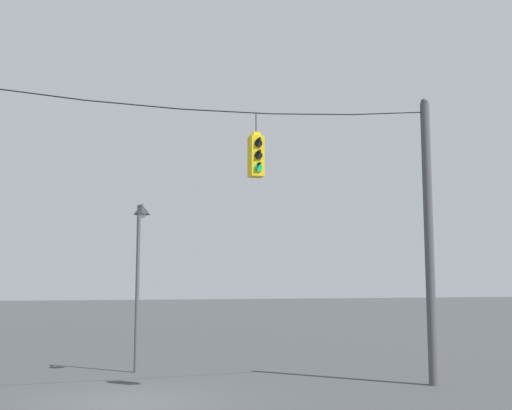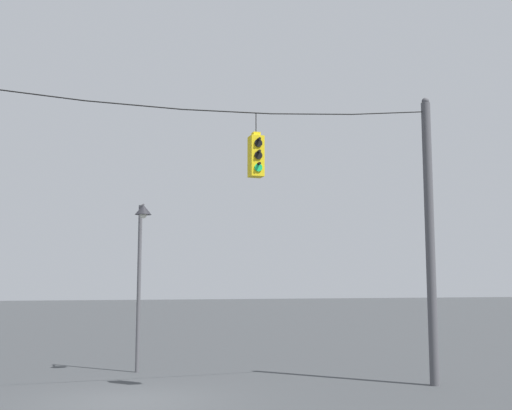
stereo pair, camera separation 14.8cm
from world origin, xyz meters
name	(u,v)px [view 1 (the left image)]	position (x,y,z in m)	size (l,w,h in m)	color
ground_plane	(126,402)	(0.00, 0.00, 0.00)	(200.00, 200.00, 0.00)	#383A3D
utility_pole_right	(429,238)	(8.05, -0.26, 3.91)	(0.25, 0.25, 7.84)	#4C4C51
span_wire	(135,97)	(0.00, -0.26, 7.07)	(16.10, 0.03, 0.58)	black
traffic_light_near_right_pole	(256,156)	(3.04, -0.26, 5.86)	(0.34, 0.46, 1.63)	yellow
street_lamp	(140,244)	(0.96, 4.59, 3.88)	(0.51, 0.87, 5.13)	#515156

